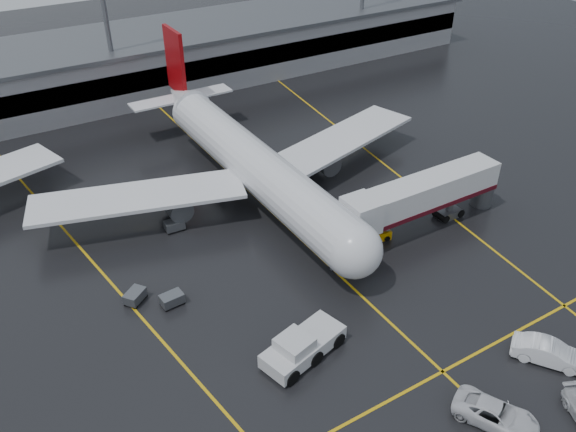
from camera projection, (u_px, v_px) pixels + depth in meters
ground at (294, 233)px, 61.96m from camera, size 220.00×220.00×0.00m
apron_line_centre at (294, 233)px, 61.95m from camera, size 0.25×90.00×0.02m
apron_line_stop at (443, 372)px, 46.28m from camera, size 60.00×0.25×0.02m
apron_line_left at (77, 244)px, 60.41m from camera, size 9.99×69.35×0.02m
apron_line_right at (371, 154)px, 76.87m from camera, size 7.57×69.64×0.02m
terminal at (135, 62)px, 93.72m from camera, size 122.00×19.00×8.60m
light_mast_mid at (104, 9)px, 81.72m from camera, size 3.00×1.20×25.45m
main_airliner at (249, 160)px, 66.54m from camera, size 48.80×45.60×14.10m
jet_bridge at (424, 196)px, 60.66m from camera, size 19.90×3.40×6.05m
pushback_tractor at (302, 347)px, 47.07m from camera, size 7.80×4.74×2.61m
belt_loader at (375, 235)px, 60.79m from camera, size 3.35×1.99×2.00m
service_van_a at (496, 414)px, 41.93m from camera, size 5.15×6.61×1.67m
service_van_c at (549, 353)px, 46.68m from camera, size 4.91×5.84×1.89m
baggage_cart_a at (172, 299)px, 52.45m from camera, size 2.10×1.45×1.12m
baggage_cart_b at (135, 296)px, 52.79m from camera, size 2.38×2.24×1.12m
baggage_cart_c at (174, 225)px, 62.14m from camera, size 2.06×1.40×1.12m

